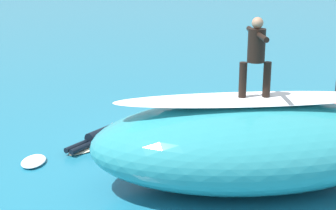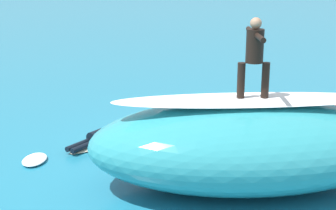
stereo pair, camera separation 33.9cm
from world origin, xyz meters
name	(u,v)px [view 2 (the right image)]	position (x,y,z in m)	size (l,w,h in m)	color
ground_plane	(199,145)	(0.00, 0.00, 0.00)	(120.00, 120.00, 0.00)	teal
wave_crest	(246,145)	(-0.15, 2.37, 0.85)	(6.05, 2.99, 1.70)	teal
wave_foam_lip	(248,100)	(-0.15, 2.37, 1.74)	(5.14, 1.05, 0.08)	white
surfboard_riding	(252,100)	(-0.23, 2.38, 1.73)	(2.26, 0.55, 0.07)	#33B2D1
surfer_riding	(255,52)	(-0.23, 2.38, 2.64)	(0.59, 1.40, 1.50)	black
surfboard_paddling	(103,141)	(2.19, -0.77, 0.03)	(2.12, 0.56, 0.06)	#EAE5C6
surfer_paddling	(99,136)	(2.29, -0.69, 0.19)	(1.42, 1.22, 0.30)	black
foam_patch_near	(186,174)	(0.84, 1.67, 0.06)	(0.52, 0.47, 0.12)	white
foam_patch_mid	(35,160)	(3.80, 0.09, 0.05)	(0.78, 0.50, 0.11)	white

